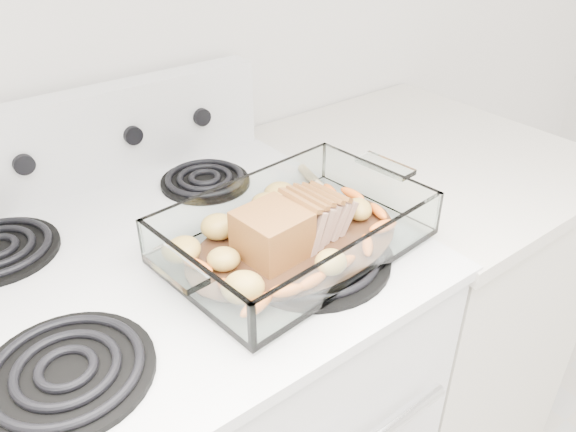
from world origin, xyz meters
TOP-DOWN VIEW (x-y plane):
  - counter_right at (0.67, 1.66)m, footprint 0.58×0.68m
  - baking_dish at (0.19, 1.53)m, footprint 0.40×0.26m
  - pork_roast at (0.17, 1.53)m, footprint 0.19×0.09m
  - roast_vegetables at (0.18, 1.56)m, footprint 0.33×0.18m
  - wooden_spoon at (0.33, 1.57)m, footprint 0.08×0.27m

SIDE VIEW (x-z plane):
  - counter_right at x=0.67m, z-range 0.00..0.93m
  - wooden_spoon at x=0.33m, z-range 0.94..0.95m
  - baking_dish at x=0.19m, z-range 0.93..1.00m
  - roast_vegetables at x=0.18m, z-range 0.95..0.99m
  - pork_roast at x=0.17m, z-range 0.95..1.03m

